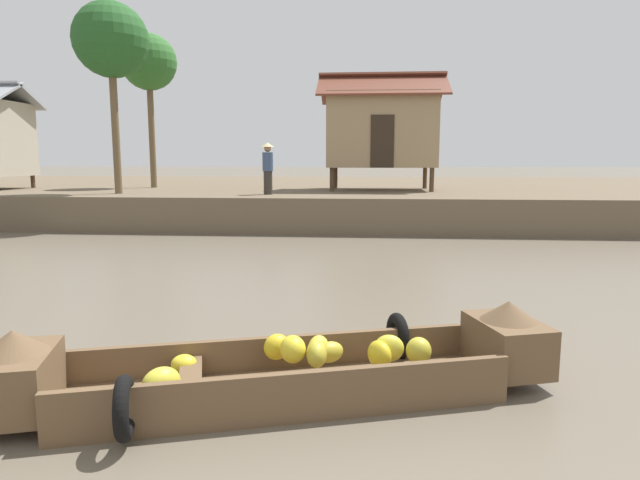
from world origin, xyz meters
The scene contains 8 objects.
ground_plane centered at (0.00, 10.00, 0.00)m, with size 300.00×300.00×0.00m, color #665B4C.
riverbank_strip centered at (0.00, 24.88, 0.55)m, with size 160.00×20.00×1.09m, color brown.
banana_boat centered at (0.99, 3.88, 0.29)m, with size 5.19×2.46×0.82m.
fishing_skiff_distant centered at (8.50, 16.25, 0.32)m, with size 4.68×1.08×0.87m.
stilt_house_mid_right centered at (2.26, 19.60, 3.32)m, with size 4.59×3.14×4.23m.
palm_tree_near centered at (-6.49, 16.66, 5.97)m, with size 2.38×2.38×6.11m.
palm_tree_mid centered at (-6.81, 20.55, 5.92)m, with size 2.17×2.17×5.98m.
vendor_person centered at (-1.45, 16.62, 2.02)m, with size 0.44×0.44×1.66m.
Camera 1 is at (1.71, -0.94, 2.23)m, focal length 30.69 mm.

